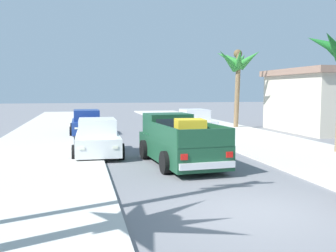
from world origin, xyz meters
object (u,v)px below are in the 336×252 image
car_right_near (97,138)px  car_left_mid (195,122)px  car_left_near (87,123)px  palm_tree_left_mid (238,63)px  pickup_truck (179,142)px

car_right_near → car_left_mid: size_ratio=1.00×
car_left_mid → car_left_near: bearing=174.1°
car_left_near → car_left_mid: bearing=-5.9°
palm_tree_left_mid → car_right_near: bearing=-137.3°
car_right_near → palm_tree_left_mid: size_ratio=0.75×
car_right_near → car_left_mid: (6.44, 7.23, 0.00)m
car_left_mid → pickup_truck: bearing=-109.7°
car_left_near → palm_tree_left_mid: palm_tree_left_mid is taller
pickup_truck → palm_tree_left_mid: palm_tree_left_mid is taller
pickup_truck → car_right_near: 3.97m
palm_tree_left_mid → car_left_near: bearing=-171.9°
car_left_mid → palm_tree_left_mid: bearing=30.2°
car_right_near → car_left_mid: same height
pickup_truck → car_left_near: bearing=106.8°
pickup_truck → car_left_mid: 10.58m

